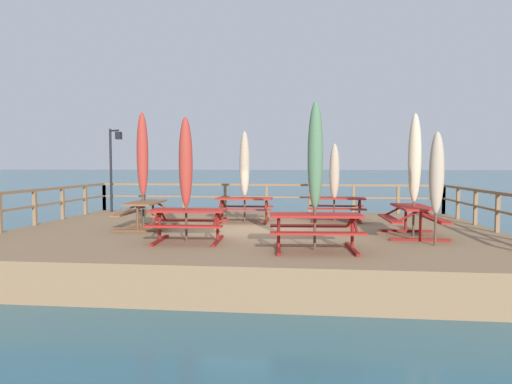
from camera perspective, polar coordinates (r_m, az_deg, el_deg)
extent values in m
plane|color=#2D5B6B|center=(12.86, -0.35, -8.31)|extent=(600.00, 600.00, 0.00)
cube|color=#846647|center=(12.78, -0.35, -6.51)|extent=(13.42, 9.61, 0.82)
cube|color=brown|center=(17.24, 1.41, 0.92)|extent=(13.12, 0.09, 0.08)
cube|color=brown|center=(17.27, 1.41, -0.65)|extent=(13.12, 0.07, 0.06)
cube|color=brown|center=(18.98, -18.74, -0.62)|extent=(0.10, 0.10, 1.05)
cube|color=brown|center=(18.35, -14.09, -0.68)|extent=(0.10, 0.10, 1.05)
cube|color=brown|center=(17.85, -9.14, -0.73)|extent=(0.10, 0.10, 1.05)
cube|color=brown|center=(17.49, -3.95, -0.78)|extent=(0.10, 0.10, 1.05)
cube|color=brown|center=(17.27, 1.41, -0.82)|extent=(0.10, 0.10, 1.05)
cube|color=brown|center=(17.21, 6.86, -0.86)|extent=(0.10, 0.10, 1.05)
cube|color=brown|center=(17.31, 12.29, -0.89)|extent=(0.10, 0.10, 1.05)
cube|color=brown|center=(17.56, 17.62, -0.91)|extent=(0.10, 0.10, 1.05)
cube|color=brown|center=(17.96, 22.75, -0.92)|extent=(0.10, 0.10, 1.05)
cube|color=brown|center=(14.86, -26.35, 0.19)|extent=(0.09, 9.31, 0.08)
cube|color=brown|center=(14.89, -26.31, -1.62)|extent=(0.07, 9.31, 0.06)
cube|color=brown|center=(13.62, -29.81, -2.37)|extent=(0.10, 0.10, 1.05)
cube|color=brown|center=(14.90, -26.30, -1.83)|extent=(0.10, 0.10, 1.05)
cube|color=brown|center=(16.22, -23.36, -1.36)|extent=(0.10, 0.10, 1.05)
cube|color=brown|center=(17.59, -20.87, -0.97)|extent=(0.10, 0.10, 1.05)
cube|color=brown|center=(18.98, -18.74, -0.62)|extent=(0.10, 0.10, 1.05)
cube|color=brown|center=(13.54, 28.42, -0.14)|extent=(0.09, 9.31, 0.08)
cube|color=brown|center=(13.57, 28.36, -2.13)|extent=(0.07, 9.31, 0.06)
cube|color=brown|center=(13.58, 28.36, -2.35)|extent=(0.10, 0.10, 1.05)
cube|color=brown|center=(15.02, 26.12, -1.78)|extent=(0.10, 0.10, 1.05)
cube|color=brown|center=(16.48, 24.29, -1.31)|extent=(0.10, 0.10, 1.05)
cube|color=brown|center=(17.96, 22.75, -0.92)|extent=(0.10, 0.10, 1.05)
cube|color=brown|center=(13.04, -13.87, -1.32)|extent=(0.82, 1.76, 0.05)
cube|color=brown|center=(12.91, -11.48, -2.67)|extent=(0.34, 1.75, 0.04)
cube|color=brown|center=(13.26, -16.15, -2.58)|extent=(0.34, 1.75, 0.04)
cube|color=brown|center=(12.47, -14.81, -4.82)|extent=(1.40, 0.13, 0.06)
cylinder|color=brown|center=(12.43, -14.83, -3.27)|extent=(0.07, 0.07, 0.74)
cylinder|color=brown|center=(12.32, -13.62, -2.28)|extent=(0.63, 0.08, 0.37)
cylinder|color=brown|center=(12.50, -16.06, -2.24)|extent=(0.63, 0.08, 0.37)
cube|color=brown|center=(13.77, -12.93, -4.03)|extent=(1.40, 0.13, 0.06)
cylinder|color=brown|center=(13.73, -12.95, -2.63)|extent=(0.07, 0.07, 0.74)
cylinder|color=brown|center=(13.63, -11.84, -1.73)|extent=(0.63, 0.08, 0.37)
cylinder|color=brown|center=(13.80, -14.08, -1.70)|extent=(0.63, 0.08, 0.37)
cube|color=maroon|center=(9.50, 7.57, -2.94)|extent=(1.96, 0.89, 0.05)
cube|color=maroon|center=(8.99, 7.90, -5.23)|extent=(1.92, 0.42, 0.04)
cube|color=maroon|center=(10.09, 7.25, -4.29)|extent=(1.92, 0.42, 0.04)
cube|color=maroon|center=(9.56, 2.88, -7.18)|extent=(0.18, 1.40, 0.06)
cylinder|color=maroon|center=(9.51, 2.89, -5.16)|extent=(0.07, 0.07, 0.74)
cylinder|color=maroon|center=(9.20, 2.92, -4.06)|extent=(0.10, 0.63, 0.37)
cylinder|color=maroon|center=(9.76, 2.87, -3.64)|extent=(0.10, 0.63, 0.37)
cube|color=maroon|center=(9.71, 12.12, -7.09)|extent=(0.18, 1.40, 0.06)
cylinder|color=maroon|center=(9.66, 12.14, -5.10)|extent=(0.07, 0.07, 0.74)
cylinder|color=maroon|center=(9.35, 12.46, -4.02)|extent=(0.10, 0.63, 0.37)
cylinder|color=maroon|center=(9.90, 11.88, -3.61)|extent=(0.10, 0.63, 0.37)
cube|color=maroon|center=(14.64, 10.23, -0.78)|extent=(1.83, 0.85, 0.05)
cube|color=maroon|center=(14.10, 10.26, -2.15)|extent=(1.81, 0.37, 0.04)
cube|color=maroon|center=(15.22, 10.17, -1.75)|extent=(1.81, 0.37, 0.04)
cube|color=maroon|center=(14.71, 7.39, -3.51)|extent=(0.15, 1.40, 0.06)
cylinder|color=maroon|center=(14.67, 7.40, -2.19)|extent=(0.07, 0.07, 0.74)
cylinder|color=maroon|center=(14.37, 7.38, -1.43)|extent=(0.09, 0.63, 0.37)
cylinder|color=maroon|center=(14.93, 7.44, -1.25)|extent=(0.09, 0.63, 0.37)
cube|color=maroon|center=(14.74, 13.00, -3.56)|extent=(0.15, 1.40, 0.06)
cylinder|color=maroon|center=(14.70, 13.01, -2.24)|extent=(0.07, 0.07, 0.74)
cylinder|color=maroon|center=(14.40, 13.10, -1.47)|extent=(0.09, 0.63, 0.37)
cylinder|color=maroon|center=(14.96, 12.95, -1.30)|extent=(0.09, 0.63, 0.37)
cube|color=maroon|center=(10.58, -8.59, -2.31)|extent=(1.77, 0.84, 0.05)
cube|color=maroon|center=(10.07, -9.24, -4.32)|extent=(1.75, 0.36, 0.04)
cube|color=maroon|center=(11.16, -7.97, -3.57)|extent=(1.75, 0.36, 0.04)
cube|color=maroon|center=(10.84, -12.13, -6.00)|extent=(0.14, 1.40, 0.06)
cylinder|color=maroon|center=(10.79, -12.15, -4.22)|extent=(0.07, 0.07, 0.74)
cylinder|color=maroon|center=(10.49, -12.58, -3.23)|extent=(0.08, 0.63, 0.37)
cylinder|color=maroon|center=(11.03, -11.77, -2.90)|extent=(0.08, 0.63, 0.37)
cube|color=maroon|center=(10.55, -4.88, -6.19)|extent=(0.14, 1.40, 0.06)
cylinder|color=maroon|center=(10.50, -4.89, -4.36)|extent=(0.07, 0.07, 0.74)
cylinder|color=maroon|center=(10.20, -5.13, -3.35)|extent=(0.08, 0.63, 0.37)
cylinder|color=maroon|center=(10.75, -4.68, -3.00)|extent=(0.08, 0.63, 0.37)
cube|color=maroon|center=(11.95, 19.32, -1.82)|extent=(0.78, 1.85, 0.05)
cube|color=maroon|center=(12.12, 21.87, -3.23)|extent=(0.30, 1.84, 0.04)
cube|color=maroon|center=(11.86, 16.66, -3.27)|extent=(0.30, 1.84, 0.04)
cube|color=maroon|center=(11.32, 20.14, -5.74)|extent=(1.40, 0.10, 0.06)
cylinder|color=maroon|center=(11.27, 20.18, -4.03)|extent=(0.07, 0.07, 0.74)
cylinder|color=maroon|center=(11.32, 21.57, -2.91)|extent=(0.63, 0.06, 0.37)
cylinder|color=maroon|center=(11.18, 18.81, -2.93)|extent=(0.63, 0.06, 0.37)
cube|color=maroon|center=(12.74, 18.46, -4.71)|extent=(1.40, 0.10, 0.06)
cylinder|color=maroon|center=(12.70, 18.49, -3.19)|extent=(0.07, 0.07, 0.74)
cylinder|color=maroon|center=(12.74, 19.74, -2.20)|extent=(0.63, 0.06, 0.37)
cylinder|color=maroon|center=(12.62, 17.27, -2.21)|extent=(0.63, 0.06, 0.37)
cube|color=maroon|center=(14.23, -1.52, -0.84)|extent=(1.79, 0.79, 0.05)
cube|color=maroon|center=(13.70, -1.80, -2.26)|extent=(1.78, 0.31, 0.04)
cube|color=maroon|center=(14.81, -1.26, -1.84)|extent=(1.78, 0.31, 0.04)
cube|color=maroon|center=(14.40, -4.33, -3.64)|extent=(0.10, 1.40, 0.06)
cylinder|color=maroon|center=(14.36, -4.33, -2.29)|extent=(0.07, 0.07, 0.74)
cylinder|color=maroon|center=(14.07, -4.53, -1.51)|extent=(0.07, 0.63, 0.37)
cylinder|color=maroon|center=(14.62, -4.15, -1.33)|extent=(0.07, 0.63, 0.37)
cube|color=maroon|center=(14.23, 1.32, -3.71)|extent=(0.10, 1.40, 0.06)
cylinder|color=maroon|center=(14.19, 1.33, -2.35)|extent=(0.07, 0.07, 0.74)
cylinder|color=maroon|center=(13.89, 1.25, -1.56)|extent=(0.07, 0.63, 0.37)
cylinder|color=maroon|center=(14.45, 1.40, -1.37)|extent=(0.07, 0.63, 0.37)
cylinder|color=#4C3828|center=(13.01, -14.20, 2.24)|extent=(0.06, 0.06, 3.10)
ellipsoid|color=#A33328|center=(13.02, -14.23, 4.66)|extent=(0.32, 0.32, 2.36)
cylinder|color=maroon|center=(13.01, -14.22, 3.88)|extent=(0.21, 0.21, 0.05)
cone|color=#4C3828|center=(13.09, -14.30, 9.35)|extent=(0.10, 0.10, 0.14)
cylinder|color=#4C3828|center=(9.42, 7.52, 1.48)|extent=(0.06, 0.06, 2.95)
ellipsoid|color=#4C704C|center=(9.42, 7.55, 4.65)|extent=(0.32, 0.32, 2.24)
cylinder|color=#2D432D|center=(9.42, 7.54, 3.63)|extent=(0.21, 0.21, 0.05)
cone|color=#4C3828|center=(9.50, 7.60, 10.82)|extent=(0.10, 0.10, 0.14)
cylinder|color=#4C3828|center=(14.63, 9.93, 0.94)|extent=(0.06, 0.06, 2.36)
ellipsoid|color=tan|center=(14.62, 9.95, 2.57)|extent=(0.32, 0.32, 1.79)
cylinder|color=#685B4C|center=(14.63, 9.94, 2.05)|extent=(0.21, 0.21, 0.05)
cone|color=#4C3828|center=(14.64, 9.98, 5.83)|extent=(0.10, 0.10, 0.14)
cylinder|color=#4C3828|center=(10.55, -8.90, 1.13)|extent=(0.06, 0.06, 2.75)
ellipsoid|color=#A33328|center=(10.54, -8.93, 3.77)|extent=(0.32, 0.32, 2.09)
cylinder|color=maroon|center=(10.54, -8.92, 2.92)|extent=(0.21, 0.21, 0.05)
cone|color=#4C3828|center=(10.59, -8.97, 8.97)|extent=(0.10, 0.10, 0.14)
cylinder|color=#4C3828|center=(11.86, 19.47, 1.61)|extent=(0.06, 0.06, 2.91)
ellipsoid|color=#CCB793|center=(11.86, 19.52, 4.09)|extent=(0.32, 0.32, 2.21)
cylinder|color=#7A6E58|center=(11.86, 19.51, 3.29)|extent=(0.21, 0.21, 0.05)
cone|color=#4C3828|center=(11.92, 19.62, 8.96)|extent=(0.10, 0.10, 0.14)
cylinder|color=#4C3828|center=(14.18, -1.46, 1.64)|extent=(0.06, 0.06, 2.71)
ellipsoid|color=tan|center=(14.17, -1.46, 3.58)|extent=(0.32, 0.32, 2.06)
cylinder|color=#685B4C|center=(14.17, -1.46, 2.96)|extent=(0.21, 0.21, 0.05)
cone|color=#4C3828|center=(14.21, -1.47, 7.41)|extent=(0.10, 0.10, 0.14)
cylinder|color=#4C3828|center=(10.71, 21.93, 0.01)|extent=(0.06, 0.06, 2.40)
ellipsoid|color=tan|center=(10.69, 21.98, 2.29)|extent=(0.32, 0.32, 1.82)
cylinder|color=#685B4C|center=(10.69, 21.96, 1.55)|extent=(0.21, 0.21, 0.05)
cone|color=#4C3828|center=(10.71, 22.08, 6.81)|extent=(0.10, 0.10, 0.14)
cylinder|color=black|center=(18.21, -17.96, 2.62)|extent=(0.09, 0.09, 3.20)
cylinder|color=black|center=(18.03, -17.57, 7.45)|extent=(0.49, 0.35, 0.06)
cube|color=black|center=(17.79, -17.07, 6.87)|extent=(0.20, 0.20, 0.28)
sphere|color=#F4E08C|center=(17.79, -17.07, 6.87)|extent=(0.14, 0.14, 0.14)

